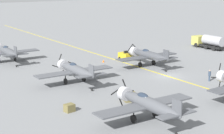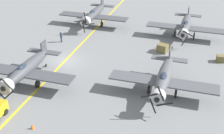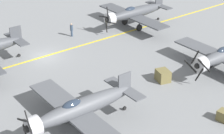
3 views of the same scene
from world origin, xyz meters
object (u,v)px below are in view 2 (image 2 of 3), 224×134
ground_crew_walking (61,36)px  airplane_near_left (186,25)px  airplane_near_center (94,14)px  supply_crate_by_tanker (163,48)px  airplane_mid_center (26,69)px  supply_crate_outboard (221,59)px  traffic_cone (32,126)px  airplane_mid_left (164,78)px

ground_crew_walking → airplane_near_left: bearing=-157.4°
airplane_near_center → supply_crate_by_tanker: size_ratio=8.56×
airplane_mid_center → supply_crate_outboard: 25.47m
supply_crate_outboard → traffic_cone: supply_crate_outboard is taller
airplane_near_left → airplane_mid_center: airplane_near_left is taller
airplane_mid_center → airplane_near_center: (-0.82, -20.96, 0.00)m
supply_crate_by_tanker → supply_crate_outboard: 8.06m
ground_crew_walking → traffic_cone: size_ratio=3.16×
airplane_mid_center → airplane_near_center: bearing=-78.3°
traffic_cone → airplane_mid_left: bearing=-138.1°
airplane_mid_center → airplane_mid_left: bearing=-156.5°
airplane_near_left → supply_crate_outboard: 9.25m
airplane_near_left → supply_crate_by_tanker: airplane_near_left is taller
airplane_near_center → supply_crate_by_tanker: airplane_near_center is taller
supply_crate_by_tanker → airplane_mid_left: bearing=99.0°
airplane_near_center → supply_crate_outboard: bearing=166.6°
traffic_cone → ground_crew_walking: bearing=-72.6°
airplane_mid_left → ground_crew_walking: bearing=-28.4°
ground_crew_walking → supply_crate_by_tanker: 15.49m
airplane_near_left → traffic_cone: (11.73, 27.25, -1.74)m
airplane_mid_left → airplane_near_center: bearing=-49.3°
ground_crew_walking → airplane_near_center: bearing=-105.5°
ground_crew_walking → supply_crate_outboard: size_ratio=1.59×
airplane_near_left → supply_crate_outboard: bearing=133.1°
airplane_mid_center → traffic_cone: airplane_mid_center is taller
airplane_mid_left → supply_crate_outboard: (-6.30, -10.16, -1.56)m
airplane_mid_left → airplane_near_left: bearing=-90.8°
traffic_cone → airplane_near_center: bearing=-82.2°
airplane_mid_center → airplane_mid_left: 15.89m
airplane_near_center → ground_crew_walking: (2.34, 8.40, -1.06)m
supply_crate_outboard → traffic_cone: size_ratio=1.99×
airplane_near_left → airplane_near_center: 15.64m
airplane_near_center → supply_crate_outboard: 22.72m
ground_crew_walking → airplane_mid_left: bearing=150.0°
supply_crate_by_tanker → airplane_near_center: bearing=-29.5°
airplane_mid_center → airplane_mid_left: airplane_mid_left is taller
airplane_near_left → airplane_mid_left: airplane_mid_left is taller
airplane_near_center → traffic_cone: airplane_near_center is taller
airplane_mid_center → traffic_cone: (-4.70, 7.20, -1.74)m
supply_crate_outboard → traffic_cone: 26.42m
ground_crew_walking → supply_crate_by_tanker: bearing=-176.4°
airplane_near_left → airplane_mid_left: bearing=93.2°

